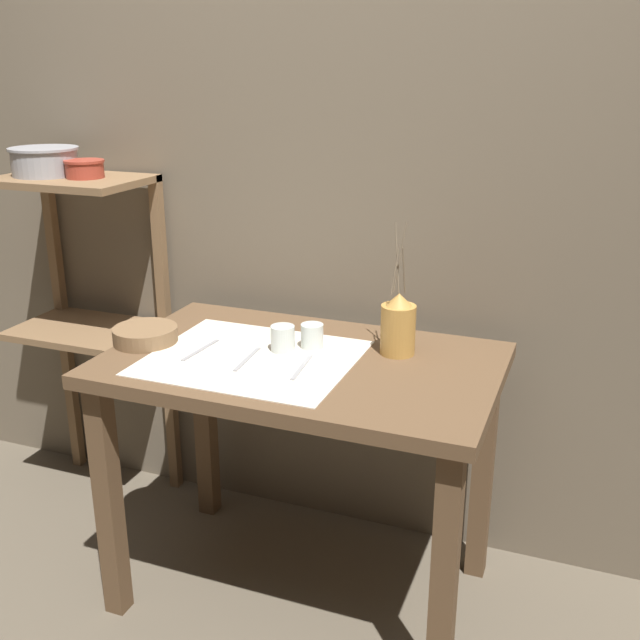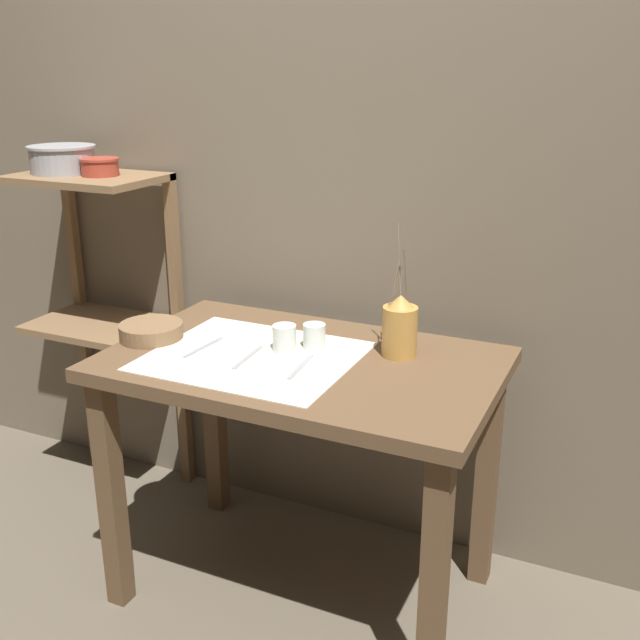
% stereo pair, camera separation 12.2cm
% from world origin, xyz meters
% --- Properties ---
extents(ground_plane, '(12.00, 12.00, 0.00)m').
position_xyz_m(ground_plane, '(0.00, 0.00, 0.00)').
color(ground_plane, brown).
extents(stone_wall_back, '(7.00, 0.06, 2.40)m').
position_xyz_m(stone_wall_back, '(0.00, 0.45, 1.20)').
color(stone_wall_back, '#6B5E4C').
rests_on(stone_wall_back, ground_plane).
extents(wooden_table, '(1.09, 0.68, 0.78)m').
position_xyz_m(wooden_table, '(0.00, 0.00, 0.65)').
color(wooden_table, brown).
rests_on(wooden_table, ground_plane).
extents(wooden_shelf_unit, '(0.49, 0.33, 1.20)m').
position_xyz_m(wooden_shelf_unit, '(-0.92, 0.28, 0.83)').
color(wooden_shelf_unit, brown).
rests_on(wooden_shelf_unit, ground_plane).
extents(linen_cloth, '(0.56, 0.48, 0.00)m').
position_xyz_m(linen_cloth, '(-0.13, -0.05, 0.78)').
color(linen_cloth, beige).
rests_on(linen_cloth, wooden_table).
extents(pitcher_with_flowers, '(0.10, 0.10, 0.37)m').
position_xyz_m(pitcher_with_flowers, '(0.24, 0.13, 0.86)').
color(pitcher_with_flowers, '#B7843D').
rests_on(pitcher_with_flowers, wooden_table).
extents(wooden_bowl, '(0.19, 0.19, 0.05)m').
position_xyz_m(wooden_bowl, '(-0.48, -0.05, 0.80)').
color(wooden_bowl, brown).
rests_on(wooden_bowl, wooden_table).
extents(glass_tumbler_near, '(0.07, 0.07, 0.07)m').
position_xyz_m(glass_tumbler_near, '(-0.07, 0.03, 0.82)').
color(glass_tumbler_near, silver).
rests_on(glass_tumbler_near, wooden_table).
extents(glass_tumbler_far, '(0.07, 0.07, 0.07)m').
position_xyz_m(glass_tumbler_far, '(0.00, 0.08, 0.81)').
color(glass_tumbler_far, silver).
rests_on(glass_tumbler_far, wooden_table).
extents(fork_inner, '(0.03, 0.18, 0.00)m').
position_xyz_m(fork_inner, '(-0.29, -0.06, 0.78)').
color(fork_inner, '#939399').
rests_on(fork_inner, wooden_table).
extents(fork_outer, '(0.03, 0.18, 0.00)m').
position_xyz_m(fork_outer, '(-0.13, -0.07, 0.78)').
color(fork_outer, '#939399').
rests_on(fork_outer, wooden_table).
extents(knife_center, '(0.03, 0.18, 0.00)m').
position_xyz_m(knife_center, '(0.03, -0.07, 0.78)').
color(knife_center, '#939399').
rests_on(knife_center, wooden_table).
extents(metal_pot_large, '(0.23, 0.23, 0.09)m').
position_xyz_m(metal_pot_large, '(-1.02, 0.23, 1.25)').
color(metal_pot_large, '#939399').
rests_on(metal_pot_large, wooden_shelf_unit).
extents(metal_pot_small, '(0.13, 0.13, 0.06)m').
position_xyz_m(metal_pot_small, '(-0.86, 0.23, 1.23)').
color(metal_pot_small, '#9E3828').
rests_on(metal_pot_small, wooden_shelf_unit).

